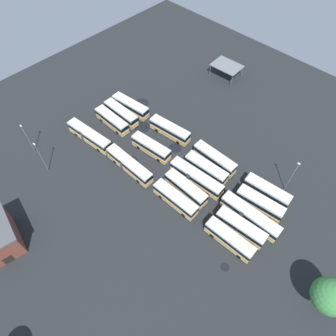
# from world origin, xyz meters

# --- Properties ---
(ground_plane) EXTENTS (118.82, 118.82, 0.00)m
(ground_plane) POSITION_xyz_m (0.00, 0.00, 0.00)
(ground_plane) COLOR black
(bus_row0_slot0) EXTENTS (13.36, 3.77, 3.50)m
(bus_row0_slot0) POSITION_xyz_m (-20.49, -8.34, 1.85)
(bus_row0_slot0) COLOR silver
(bus_row0_slot0) RESTS_ON ground_plane
(bus_row0_slot2) EXTENTS (10.49, 2.60, 3.50)m
(bus_row0_slot2) POSITION_xyz_m (-20.56, -0.98, 1.85)
(bus_row0_slot2) COLOR silver
(bus_row0_slot2) RESTS_ON ground_plane
(bus_row0_slot3) EXTENTS (10.77, 2.63, 3.50)m
(bus_row0_slot3) POSITION_xyz_m (-20.89, 2.42, 1.85)
(bus_row0_slot3) COLOR silver
(bus_row0_slot3) RESTS_ON ground_plane
(bus_row0_slot4) EXTENTS (11.21, 3.69, 3.50)m
(bus_row0_slot4) POSITION_xyz_m (-21.13, 6.00, 1.85)
(bus_row0_slot4) COLOR silver
(bus_row0_slot4) RESTS_ON ground_plane
(bus_row1_slot0) EXTENTS (13.21, 2.67, 3.50)m
(bus_row1_slot0) POSITION_xyz_m (-6.55, -7.51, 1.85)
(bus_row1_slot0) COLOR silver
(bus_row1_slot0) RESTS_ON ground_plane
(bus_row1_slot2) EXTENTS (10.62, 3.59, 3.50)m
(bus_row1_slot2) POSITION_xyz_m (-6.70, -0.30, 1.85)
(bus_row1_slot2) COLOR silver
(bus_row1_slot2) RESTS_ON ground_plane
(bus_row1_slot4) EXTENTS (11.31, 3.82, 3.50)m
(bus_row1_slot4) POSITION_xyz_m (-7.39, 7.00, 1.85)
(bus_row1_slot4) COLOR silver
(bus_row1_slot4) RESTS_ON ground_plane
(bus_row2_slot0) EXTENTS (10.81, 2.84, 3.50)m
(bus_row2_slot0) POSITION_xyz_m (7.40, -6.76, 1.85)
(bus_row2_slot0) COLOR silver
(bus_row2_slot0) RESTS_ON ground_plane
(bus_row2_slot1) EXTENTS (10.53, 2.66, 3.50)m
(bus_row2_slot1) POSITION_xyz_m (7.18, -3.18, 1.85)
(bus_row2_slot1) COLOR silver
(bus_row2_slot1) RESTS_ON ground_plane
(bus_row2_slot2) EXTENTS (13.33, 3.50, 3.50)m
(bus_row2_slot2) POSITION_xyz_m (6.93, 0.52, 1.85)
(bus_row2_slot2) COLOR silver
(bus_row2_slot2) RESTS_ON ground_plane
(bus_row2_slot3) EXTENTS (10.72, 3.18, 3.50)m
(bus_row2_slot3) POSITION_xyz_m (6.98, 3.97, 1.85)
(bus_row2_slot3) COLOR silver
(bus_row2_slot3) RESTS_ON ground_plane
(bus_row2_slot4) EXTENTS (11.10, 2.63, 3.50)m
(bus_row2_slot4) POSITION_xyz_m (6.54, 7.62, 1.85)
(bus_row2_slot4) COLOR silver
(bus_row2_slot4) RESTS_ON ground_plane
(bus_row3_slot0) EXTENTS (10.54, 2.90, 3.50)m
(bus_row3_slot0) POSITION_xyz_m (21.19, -6.00, 1.85)
(bus_row3_slot0) COLOR silver
(bus_row3_slot0) RESTS_ON ground_plane
(bus_row3_slot1) EXTENTS (10.70, 3.47, 3.50)m
(bus_row3_slot1) POSITION_xyz_m (21.25, -2.40, 1.85)
(bus_row3_slot1) COLOR silver
(bus_row3_slot1) RESTS_ON ground_plane
(bus_row3_slot2) EXTENTS (13.25, 2.94, 3.50)m
(bus_row3_slot2) POSITION_xyz_m (21.10, 0.97, 1.85)
(bus_row3_slot2) COLOR silver
(bus_row3_slot2) RESTS_ON ground_plane
(bus_row3_slot3) EXTENTS (10.50, 3.75, 3.50)m
(bus_row3_slot3) POSITION_xyz_m (20.95, 4.86, 1.85)
(bus_row3_slot3) COLOR silver
(bus_row3_slot3) RESTS_ON ground_plane
(bus_row3_slot4) EXTENTS (10.43, 3.54, 3.50)m
(bus_row3_slot4) POSITION_xyz_m (20.37, 8.45, 1.85)
(bus_row3_slot4) COLOR silver
(bus_row3_slot4) RESTS_ON ground_plane
(maintenance_shelter) EXTENTS (8.72, 6.66, 3.76)m
(maintenance_shelter) POSITION_xyz_m (-12.10, 36.33, 3.56)
(maintenance_shelter) COLOR slate
(maintenance_shelter) RESTS_ON ground_plane
(lamp_post_mid_lot) EXTENTS (0.56, 0.28, 9.65)m
(lamp_post_mid_lot) POSITION_xyz_m (22.58, 12.91, 5.25)
(lamp_post_mid_lot) COLOR slate
(lamp_post_mid_lot) RESTS_ON ground_plane
(lamp_post_far_corner) EXTENTS (0.56, 0.28, 9.61)m
(lamp_post_far_corner) POSITION_xyz_m (-20.10, -21.05, 5.23)
(lamp_post_far_corner) COLOR slate
(lamp_post_far_corner) RESTS_ON ground_plane
(lamp_post_by_building) EXTENTS (0.56, 0.28, 8.94)m
(lamp_post_by_building) POSITION_xyz_m (-27.70, -20.08, 4.89)
(lamp_post_by_building) COLOR slate
(lamp_post_by_building) RESTS_ON ground_plane
(tree_east_edge) EXTENTS (6.17, 6.17, 9.22)m
(tree_east_edge) POSITION_xyz_m (39.37, -4.51, 6.12)
(tree_east_edge) COLOR brown
(tree_east_edge) RESTS_ON ground_plane
(puddle_front_lane) EXTENTS (2.92, 2.92, 0.01)m
(puddle_front_lane) POSITION_xyz_m (-8.22, -5.51, 0.00)
(puddle_front_lane) COLOR black
(puddle_front_lane) RESTS_ON ground_plane
(puddle_back_corner) EXTENTS (3.27, 3.27, 0.01)m
(puddle_back_corner) POSITION_xyz_m (-3.45, 4.74, 0.00)
(puddle_back_corner) COLOR black
(puddle_back_corner) RESTS_ON ground_plane
(puddle_between_rows) EXTENTS (4.05, 4.05, 0.01)m
(puddle_between_rows) POSITION_xyz_m (-21.51, 10.14, 0.00)
(puddle_between_rows) COLOR black
(puddle_between_rows) RESTS_ON ground_plane
(puddle_near_shelter) EXTENTS (4.20, 4.20, 0.01)m
(puddle_near_shelter) POSITION_xyz_m (-14.54, 3.90, 0.00)
(puddle_near_shelter) COLOR black
(puddle_near_shelter) RESTS_ON ground_plane
(puddle_centre_drain) EXTENTS (1.72, 1.72, 0.01)m
(puddle_centre_drain) POSITION_xyz_m (23.74, -10.36, 0.00)
(puddle_centre_drain) COLOR black
(puddle_centre_drain) RESTS_ON ground_plane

